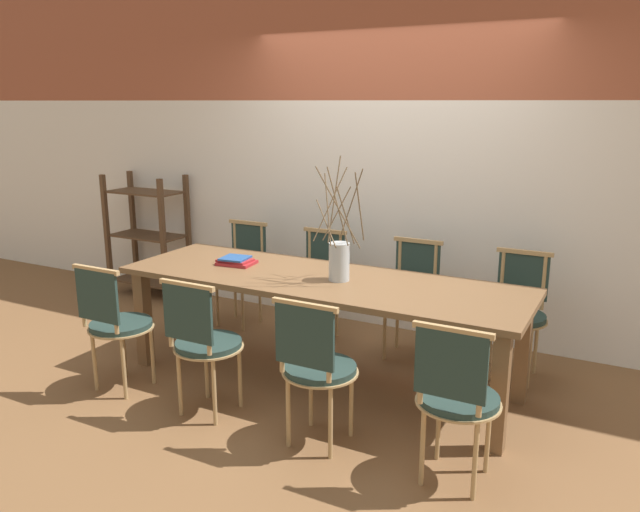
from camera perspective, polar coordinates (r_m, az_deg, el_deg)
The scene contains 14 objects.
ground_plane at distance 4.50m, azimuth 0.00°, elevation -11.36°, with size 16.00×16.00×0.00m, color brown.
wall_rear at distance 5.26m, azimuth 6.69°, elevation 10.31°, with size 12.00×0.06×3.20m.
dining_table at distance 4.26m, azimuth 0.00°, elevation -3.17°, with size 2.82×0.89×0.76m.
chair_near_leftend at distance 4.41m, azimuth -18.21°, elevation -5.61°, with size 0.44×0.44×0.90m.
chair_near_left at distance 3.94m, azimuth -10.61°, elevation -7.51°, with size 0.44×0.44×0.90m.
chair_near_center at distance 3.53m, azimuth -0.34°, elevation -9.84°, with size 0.44×0.44×0.90m.
chair_near_right at distance 3.27m, azimuth 12.34°, elevation -12.24°, with size 0.44×0.44×0.90m.
chair_far_leftend at distance 5.52m, azimuth -7.25°, elevation -1.09°, with size 0.44×0.44×0.90m.
chair_far_left at distance 5.14m, azimuth -0.21°, elevation -2.14°, with size 0.44×0.44×0.90m.
chair_far_center at distance 4.83m, azimuth 8.30°, elevation -3.36°, with size 0.44×0.44×0.90m.
chair_far_right at distance 4.64m, azimuth 17.59°, elevation -4.60°, with size 0.44×0.44×0.90m.
vase_centerpiece at distance 4.13m, azimuth 1.78°, elevation -0.23°, with size 0.37×0.37×0.82m.
book_stack at distance 4.61m, azimuth -7.69°, elevation -0.46°, with size 0.27×0.22×0.05m.
shelving_rack at distance 6.51m, azimuth -15.47°, elevation 1.77°, with size 0.78×0.41×1.23m.
Camera 1 is at (1.90, -3.60, 1.93)m, focal length 35.00 mm.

